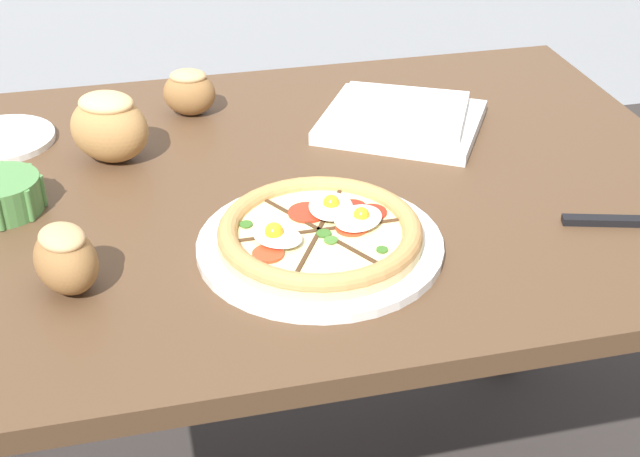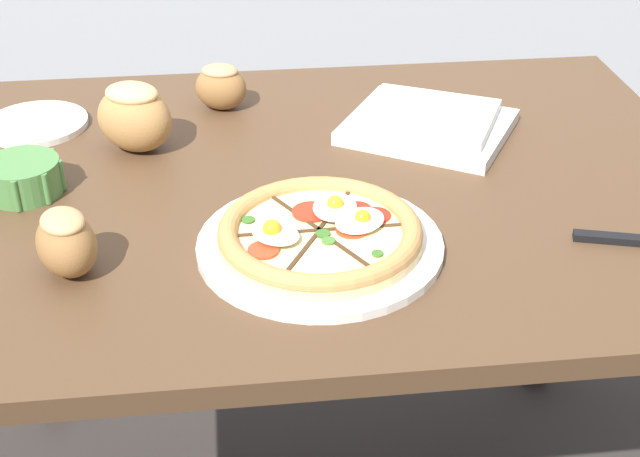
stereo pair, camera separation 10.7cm
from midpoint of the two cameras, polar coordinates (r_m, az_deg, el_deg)
dining_table at (r=1.30m, az=2.50°, el=-1.21°), size 1.12×0.82×0.73m
pizza at (r=1.08m, az=2.86°, el=-0.56°), size 0.30×0.30×0.05m
ramekin_bowl at (r=1.24m, az=-16.20°, el=3.15°), size 0.11×0.11×0.05m
napkin_folded at (r=1.38m, az=9.15°, el=6.62°), size 0.30×0.29×0.04m
bread_piece_near at (r=1.05m, az=-13.18°, el=-0.90°), size 0.10×0.11×0.08m
bread_piece_mid at (r=1.44m, az=-4.24°, el=9.04°), size 0.10×0.08×0.07m
bread_piece_far at (r=1.32m, az=-9.53°, el=7.07°), size 0.14×0.13×0.10m
side_saucer at (r=1.44m, az=-15.71°, el=6.42°), size 0.16×0.16×0.01m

